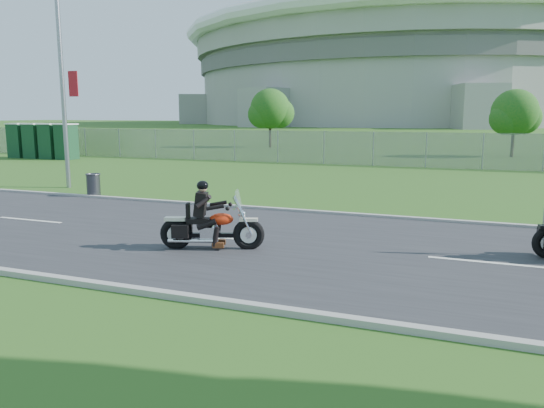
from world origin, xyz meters
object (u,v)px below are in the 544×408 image
at_px(motorcycle_lead, 210,228).
at_px(porta_toilet_c, 34,141).
at_px(porta_toilet_b, 50,142).
at_px(porta_toilet_a, 66,142).
at_px(trash_can, 94,186).
at_px(streetlight, 64,48).
at_px(porta_toilet_d, 19,141).

bearing_deg(motorcycle_lead, porta_toilet_c, 122.85).
distance_m(porta_toilet_b, porta_toilet_c, 1.40).
height_order(porta_toilet_a, porta_toilet_c, same).
height_order(porta_toilet_b, trash_can, porta_toilet_b).
bearing_deg(porta_toilet_a, porta_toilet_c, 180.00).
bearing_deg(streetlight, porta_toilet_b, 136.65).
relative_size(porta_toilet_a, porta_toilet_d, 1.00).
bearing_deg(porta_toilet_b, motorcycle_lead, -39.71).
relative_size(porta_toilet_a, trash_can, 2.74).
xyz_separation_m(streetlight, motorcycle_lead, (10.27, -7.23, -5.14)).
xyz_separation_m(streetlight, porta_toilet_a, (-10.02, 10.78, -4.49)).
xyz_separation_m(porta_toilet_a, porta_toilet_c, (-2.80, 0.00, 0.00)).
height_order(porta_toilet_d, motorcycle_lead, porta_toilet_d).
bearing_deg(motorcycle_lead, streetlight, 125.65).
xyz_separation_m(porta_toilet_a, trash_can, (12.69, -12.70, -0.73)).
xyz_separation_m(motorcycle_lead, trash_can, (-7.60, 5.31, -0.08)).
relative_size(streetlight, porta_toilet_b, 4.35).
distance_m(porta_toilet_a, trash_can, 17.97).
distance_m(streetlight, trash_can, 6.17).
xyz_separation_m(porta_toilet_d, motorcycle_lead, (24.49, -18.01, -0.65)).
bearing_deg(porta_toilet_d, porta_toilet_b, 0.00).
bearing_deg(porta_toilet_c, trash_can, -39.35).
relative_size(porta_toilet_b, porta_toilet_c, 1.00).
relative_size(porta_toilet_a, porta_toilet_b, 1.00).
height_order(porta_toilet_b, motorcycle_lead, porta_toilet_b).
bearing_deg(streetlight, trash_can, -35.73).
bearing_deg(trash_can, porta_toilet_b, 137.97).
relative_size(porta_toilet_c, trash_can, 2.74).
relative_size(porta_toilet_b, trash_can, 2.74).
xyz_separation_m(porta_toilet_a, porta_toilet_b, (-1.40, 0.00, 0.00)).
height_order(porta_toilet_b, porta_toilet_c, same).
bearing_deg(trash_can, porta_toilet_a, 134.97).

